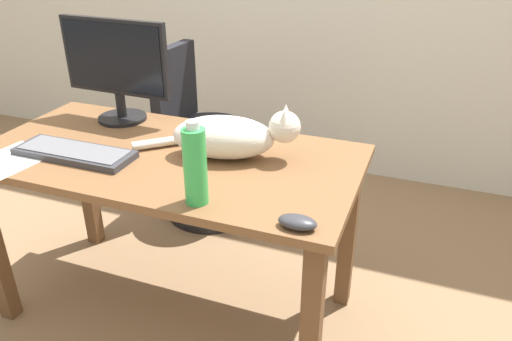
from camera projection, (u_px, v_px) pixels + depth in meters
name	position (u px, v px, depth m)	size (l,w,h in m)	color
ground_plane	(180.00, 307.00, 2.12)	(8.00, 8.00, 0.00)	#846647
desk	(168.00, 180.00, 1.84)	(1.39, 0.69, 0.72)	brown
office_chair	(200.00, 146.00, 2.66)	(0.48, 0.48, 0.91)	black
monitor	(116.00, 67.00, 1.99)	(0.48, 0.20, 0.42)	black
keyboard	(74.00, 153.00, 1.77)	(0.44, 0.15, 0.03)	#333338
cat	(230.00, 136.00, 1.73)	(0.60, 0.26, 0.20)	silver
computer_mouse	(297.00, 222.00, 1.36)	(0.11, 0.06, 0.04)	#333338
paper_sheet	(6.00, 162.00, 1.73)	(0.21, 0.30, 0.00)	white
water_bottle	(195.00, 166.00, 1.44)	(0.07, 0.07, 0.26)	green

